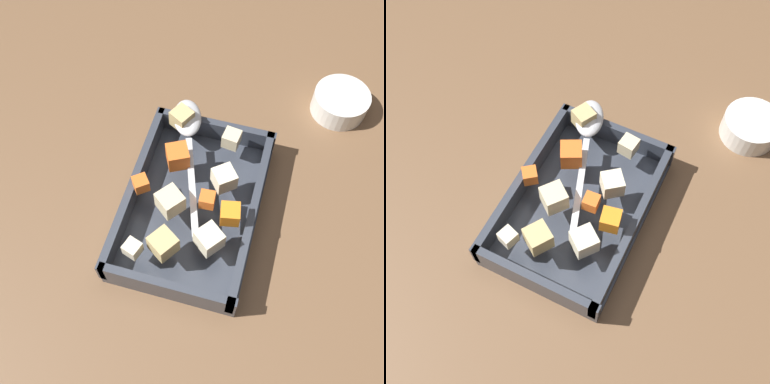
{
  "view_description": "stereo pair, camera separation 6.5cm",
  "coord_description": "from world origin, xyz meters",
  "views": [
    {
      "loc": [
        0.32,
        0.09,
        0.68
      ],
      "look_at": [
        -0.01,
        -0.0,
        0.06
      ],
      "focal_mm": 44.47,
      "sensor_mm": 36.0,
      "label": 1
    },
    {
      "loc": [
        0.3,
        0.15,
        0.68
      ],
      "look_at": [
        -0.01,
        -0.0,
        0.06
      ],
      "focal_mm": 44.47,
      "sensor_mm": 36.0,
      "label": 2
    }
  ],
  "objects": [
    {
      "name": "ground_plane",
      "position": [
        0.0,
        0.0,
        0.0
      ],
      "size": [
        4.0,
        4.0,
        0.0
      ],
      "primitive_type": "plane",
      "color": "brown"
    },
    {
      "name": "baking_dish",
      "position": [
        -0.01,
        -0.0,
        0.02
      ],
      "size": [
        0.3,
        0.2,
        0.05
      ],
      "color": "#333842",
      "rests_on": "ground_plane"
    },
    {
      "name": "carrot_chunk_near_spoon",
      "position": [
        0.02,
        0.06,
        0.07
      ],
      "size": [
        0.03,
        0.03,
        0.03
      ],
      "primitive_type": "cube",
      "rotation": [
        0.0,
        0.0,
        4.91
      ],
      "color": "orange",
      "rests_on": "baking_dish"
    },
    {
      "name": "carrot_chunk_under_handle",
      "position": [
        -0.06,
        -0.04,
        0.07
      ],
      "size": [
        0.04,
        0.04,
        0.03
      ],
      "primitive_type": "cube",
      "rotation": [
        0.0,
        0.0,
        3.61
      ],
      "color": "orange",
      "rests_on": "baking_dish"
    },
    {
      "name": "carrot_chunk_far_left",
      "position": [
        0.0,
        0.02,
        0.07
      ],
      "size": [
        0.02,
        0.02,
        0.02
      ],
      "primitive_type": "cube",
      "rotation": [
        0.0,
        0.0,
        0.06
      ],
      "color": "orange",
      "rests_on": "baking_dish"
    },
    {
      "name": "carrot_chunk_far_right",
      "position": [
        -0.0,
        -0.08,
        0.07
      ],
      "size": [
        0.03,
        0.03,
        0.02
      ],
      "primitive_type": "cube",
      "rotation": [
        0.0,
        0.0,
        5.37
      ],
      "color": "orange",
      "rests_on": "baking_dish"
    },
    {
      "name": "potato_chunk_heap_side",
      "position": [
        0.06,
        0.04,
        0.07
      ],
      "size": [
        0.05,
        0.05,
        0.03
      ],
      "primitive_type": "cube",
      "rotation": [
        0.0,
        0.0,
        5.61
      ],
      "color": "beige",
      "rests_on": "baking_dish"
    },
    {
      "name": "potato_chunk_rim_edge",
      "position": [
        0.09,
        -0.02,
        0.07
      ],
      "size": [
        0.05,
        0.05,
        0.03
      ],
      "primitive_type": "cube",
      "rotation": [
        0.0,
        0.0,
        4.12
      ],
      "color": "tan",
      "rests_on": "baking_dish"
    },
    {
      "name": "potato_chunk_corner_se",
      "position": [
        0.02,
        -0.03,
        0.07
      ],
      "size": [
        0.05,
        0.05,
        0.03
      ],
      "primitive_type": "cube",
      "rotation": [
        0.0,
        0.0,
        2.47
      ],
      "color": "beige",
      "rests_on": "baking_dish"
    },
    {
      "name": "potato_chunk_front_center",
      "position": [
        -0.12,
        0.03,
        0.07
      ],
      "size": [
        0.03,
        0.03,
        0.03
      ],
      "primitive_type": "cube",
      "rotation": [
        0.0,
        0.0,
        4.57
      ],
      "color": "beige",
      "rests_on": "baking_dish"
    },
    {
      "name": "potato_chunk_near_left",
      "position": [
        -0.13,
        -0.05,
        0.07
      ],
      "size": [
        0.04,
        0.04,
        0.03
      ],
      "primitive_type": "cube",
      "rotation": [
        0.0,
        0.0,
        5.79
      ],
      "color": "tan",
      "rests_on": "baking_dish"
    },
    {
      "name": "potato_chunk_center",
      "position": [
        -0.04,
        0.04,
        0.07
      ],
      "size": [
        0.04,
        0.04,
        0.03
      ],
      "primitive_type": "cube",
      "rotation": [
        0.0,
        0.0,
        3.81
      ],
      "color": "beige",
      "rests_on": "baking_dish"
    },
    {
      "name": "parsnip_chunk_mid_right",
      "position": [
        0.1,
        -0.06,
        0.07
      ],
      "size": [
        0.03,
        0.03,
        0.02
      ],
      "primitive_type": "cube",
      "rotation": [
        0.0,
        0.0,
        2.82
      ],
      "color": "beige",
      "rests_on": "baking_dish"
    },
    {
      "name": "serving_spoon",
      "position": [
        -0.13,
        -0.04,
        0.06
      ],
      "size": [
        0.24,
        0.11,
        0.02
      ],
      "rotation": [
        0.0,
        0.0,
        0.33
      ],
      "color": "silver",
      "rests_on": "baking_dish"
    },
    {
      "name": "small_prep_bowl",
      "position": [
        -0.28,
        0.2,
        0.02
      ],
      "size": [
        0.1,
        0.1,
        0.04
      ],
      "primitive_type": "cylinder",
      "color": "silver",
      "rests_on": "ground_plane"
    }
  ]
}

